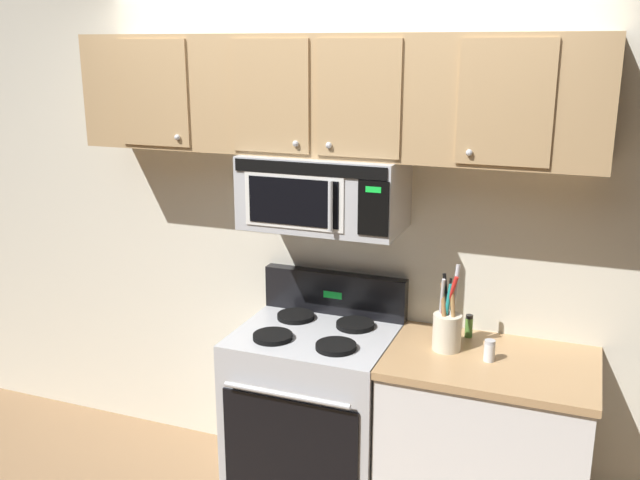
# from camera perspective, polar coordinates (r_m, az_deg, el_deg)

# --- Properties ---
(back_wall) EXTENTS (5.20, 0.10, 2.70)m
(back_wall) POSITION_cam_1_polar(r_m,az_deg,el_deg) (3.65, 1.70, 1.17)
(back_wall) COLOR silver
(back_wall) RESTS_ON ground_plane
(stove_range) EXTENTS (0.76, 0.69, 1.12)m
(stove_range) POSITION_cam_1_polar(r_m,az_deg,el_deg) (3.66, -0.38, -13.71)
(stove_range) COLOR #B7BABF
(stove_range) RESTS_ON ground_plane
(over_range_microwave) EXTENTS (0.76, 0.43, 0.35)m
(over_range_microwave) POSITION_cam_1_polar(r_m,az_deg,el_deg) (3.37, 0.30, 3.91)
(over_range_microwave) COLOR #B7BABF
(upper_cabinets) EXTENTS (2.50, 0.36, 0.55)m
(upper_cabinets) POSITION_cam_1_polar(r_m,az_deg,el_deg) (3.34, 0.51, 11.59)
(upper_cabinets) COLOR tan
(counter_segment) EXTENTS (0.93, 0.65, 0.90)m
(counter_segment) POSITION_cam_1_polar(r_m,az_deg,el_deg) (3.49, 13.12, -15.98)
(counter_segment) COLOR silver
(counter_segment) RESTS_ON ground_plane
(utensil_crock_cream) EXTENTS (0.13, 0.13, 0.40)m
(utensil_crock_cream) POSITION_cam_1_polar(r_m,az_deg,el_deg) (3.29, 10.21, -6.91)
(utensil_crock_cream) COLOR beige
(utensil_crock_cream) RESTS_ON counter_segment
(salt_shaker) EXTENTS (0.05, 0.05, 0.10)m
(salt_shaker) POSITION_cam_1_polar(r_m,az_deg,el_deg) (3.24, 13.50, -8.67)
(salt_shaker) COLOR white
(salt_shaker) RESTS_ON counter_segment
(spice_jar) EXTENTS (0.04, 0.04, 0.11)m
(spice_jar) POSITION_cam_1_polar(r_m,az_deg,el_deg) (3.47, 11.91, -6.80)
(spice_jar) COLOR #4C7F33
(spice_jar) RESTS_ON counter_segment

